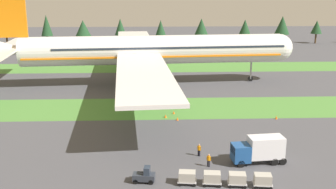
% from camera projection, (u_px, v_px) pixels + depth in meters
% --- Properties ---
extents(grass_strip_near, '(320.00, 13.88, 0.01)m').
position_uv_depth(grass_strip_near, '(175.00, 108.00, 76.22)').
color(grass_strip_near, '#4C8438').
rests_on(grass_strip_near, ground).
extents(grass_strip_far, '(320.00, 13.88, 0.01)m').
position_uv_depth(grass_strip_far, '(167.00, 67.00, 114.58)').
color(grass_strip_far, '#4C8438').
rests_on(grass_strip_far, ground).
extents(airliner, '(71.87, 88.22, 22.77)m').
position_uv_depth(airliner, '(143.00, 50.00, 92.86)').
color(airliner, silver).
rests_on(airliner, ground).
extents(baggage_tug, '(2.74, 1.61, 1.97)m').
position_uv_depth(baggage_tug, '(144.00, 176.00, 47.06)').
color(baggage_tug, '#2D333D').
rests_on(baggage_tug, ground).
extents(cargo_dolly_lead, '(2.37, 1.76, 1.55)m').
position_uv_depth(cargo_dolly_lead, '(187.00, 177.00, 46.63)').
color(cargo_dolly_lead, '#A3A3A8').
rests_on(cargo_dolly_lead, ground).
extents(cargo_dolly_second, '(2.37, 1.76, 1.55)m').
position_uv_depth(cargo_dolly_second, '(212.00, 178.00, 46.40)').
color(cargo_dolly_second, '#A3A3A8').
rests_on(cargo_dolly_second, ground).
extents(cargo_dolly_third, '(2.37, 1.76, 1.55)m').
position_uv_depth(cargo_dolly_third, '(237.00, 179.00, 46.17)').
color(cargo_dolly_third, '#A3A3A8').
rests_on(cargo_dolly_third, ground).
extents(cargo_dolly_fourth, '(2.37, 1.76, 1.55)m').
position_uv_depth(cargo_dolly_fourth, '(263.00, 179.00, 45.94)').
color(cargo_dolly_fourth, '#A3A3A8').
rests_on(cargo_dolly_fourth, ground).
extents(catering_truck, '(7.15, 2.97, 3.58)m').
position_uv_depth(catering_truck, '(259.00, 149.00, 51.96)').
color(catering_truck, '#1E4C8E').
rests_on(catering_truck, ground).
extents(ground_crew_marshaller, '(0.50, 0.36, 1.74)m').
position_uv_depth(ground_crew_marshaller, '(209.00, 160.00, 51.12)').
color(ground_crew_marshaller, black).
rests_on(ground_crew_marshaller, ground).
extents(ground_crew_loader, '(0.44, 0.41, 1.74)m').
position_uv_depth(ground_crew_loader, '(199.00, 149.00, 54.35)').
color(ground_crew_loader, black).
rests_on(ground_crew_loader, ground).
extents(taxiway_marker_0, '(0.44, 0.44, 0.57)m').
position_uv_depth(taxiway_marker_0, '(166.00, 116.00, 70.49)').
color(taxiway_marker_0, orange).
rests_on(taxiway_marker_0, ground).
extents(taxiway_marker_1, '(0.44, 0.44, 0.52)m').
position_uv_depth(taxiway_marker_1, '(174.00, 112.00, 72.63)').
color(taxiway_marker_1, orange).
rests_on(taxiway_marker_1, ground).
extents(taxiway_marker_2, '(0.44, 0.44, 0.61)m').
position_uv_depth(taxiway_marker_2, '(276.00, 117.00, 69.71)').
color(taxiway_marker_2, orange).
rests_on(taxiway_marker_2, ground).
extents(taxiway_marker_3, '(0.44, 0.44, 0.57)m').
position_uv_depth(taxiway_marker_3, '(177.00, 119.00, 69.10)').
color(taxiway_marker_3, orange).
rests_on(taxiway_marker_3, ground).
extents(distant_tree_line, '(166.91, 10.36, 11.74)m').
position_uv_depth(distant_tree_line, '(167.00, 27.00, 157.75)').
color(distant_tree_line, '#4C3823').
rests_on(distant_tree_line, ground).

